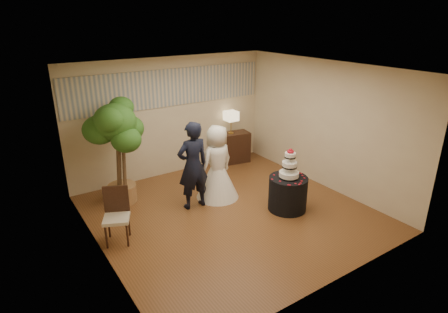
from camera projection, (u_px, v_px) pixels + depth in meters
floor at (231, 213)px, 7.40m from camera, size 5.00×5.00×0.00m
ceiling at (232, 69)px, 6.40m from camera, size 5.00×5.00×0.00m
wall_back at (171, 117)px, 8.84m from camera, size 5.00×0.06×2.80m
wall_front at (339, 198)px, 4.96m from camera, size 5.00×0.06×2.80m
wall_left at (95, 177)px, 5.60m from camera, size 0.06×5.00×2.80m
wall_right at (325, 125)px, 8.20m from camera, size 0.06×5.00×2.80m
mural_border at (170, 88)px, 8.58m from camera, size 4.90×0.02×0.85m
groom at (193, 166)px, 7.34m from camera, size 0.66×0.44×1.80m
bride at (217, 162)px, 7.78m from camera, size 1.05×1.05×1.59m
cake_table at (288, 193)px, 7.44m from camera, size 0.99×0.99×0.69m
wedding_cake at (290, 163)px, 7.21m from camera, size 0.39×0.39×0.60m
console at (231, 148)px, 9.79m from camera, size 1.02×0.59×0.80m
table_lamp at (231, 122)px, 9.54m from camera, size 0.30×0.30×0.58m
ficus_tree at (118, 152)px, 7.47m from camera, size 1.24×1.24×2.20m
side_chair at (116, 217)px, 6.31m from camera, size 0.60×0.61×0.97m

